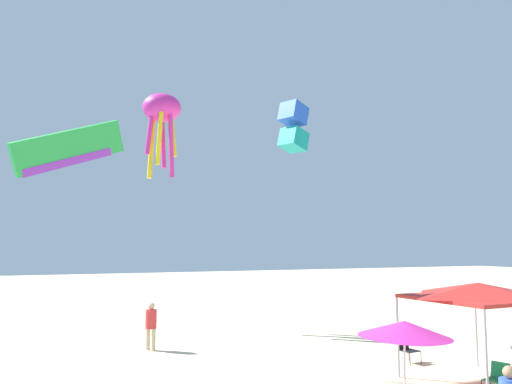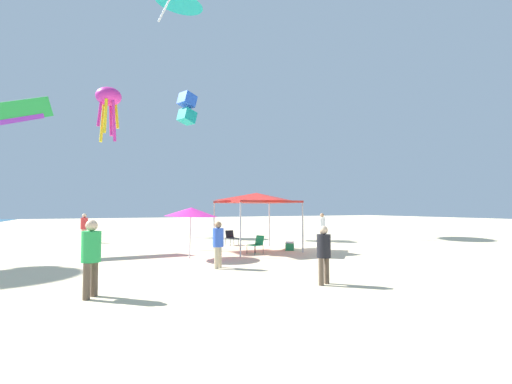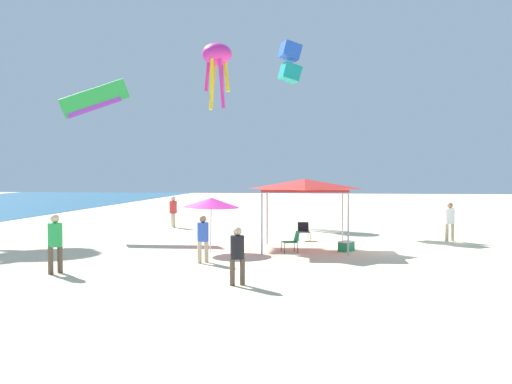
% 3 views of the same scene
% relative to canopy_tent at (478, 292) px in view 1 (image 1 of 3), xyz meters
% --- Properties ---
extents(canopy_tent, '(3.38, 3.42, 2.82)m').
position_rel_canopy_tent_xyz_m(canopy_tent, '(0.00, 0.00, 0.00)').
color(canopy_tent, '#B7B7BC').
rests_on(canopy_tent, ground).
extents(beach_umbrella, '(2.20, 2.21, 2.15)m').
position_rel_canopy_tent_xyz_m(beach_umbrella, '(-1.17, 3.56, -0.64)').
color(beach_umbrella, silver).
rests_on(beach_umbrella, ground).
extents(folding_chair_left_of_tent, '(0.70, 0.62, 0.82)m').
position_rel_canopy_tent_xyz_m(folding_chair_left_of_tent, '(3.02, 0.17, -2.09)').
color(folding_chair_left_of_tent, black).
rests_on(folding_chair_left_of_tent, ground).
extents(folding_chair_facing_ocean, '(0.69, 0.75, 0.82)m').
position_rel_canopy_tent_xyz_m(folding_chair_facing_ocean, '(-0.95, 0.43, -2.09)').
color(folding_chair_facing_ocean, black).
rests_on(folding_chair_facing_ocean, ground).
extents(person_watching_sky, '(0.43, 0.41, 1.75)m').
position_rel_canopy_tent_xyz_m(person_watching_sky, '(8.26, 7.68, -1.54)').
color(person_watching_sky, '#C6B28C').
rests_on(person_watching_sky, ground).
extents(kite_octopus_magenta, '(1.92, 1.92, 4.26)m').
position_rel_canopy_tent_xyz_m(kite_octopus_magenta, '(13.79, 6.24, 7.95)').
color(kite_octopus_magenta, '#E02D9E').
extents(kite_box_blue, '(1.35, 1.45, 2.27)m').
position_rel_canopy_tent_xyz_m(kite_box_blue, '(9.18, 1.21, 6.67)').
color(kite_box_blue, blue).
extents(kite_parafoil_green, '(1.48, 3.40, 2.14)m').
position_rel_canopy_tent_xyz_m(kite_parafoil_green, '(5.11, 10.90, 4.26)').
color(kite_parafoil_green, green).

